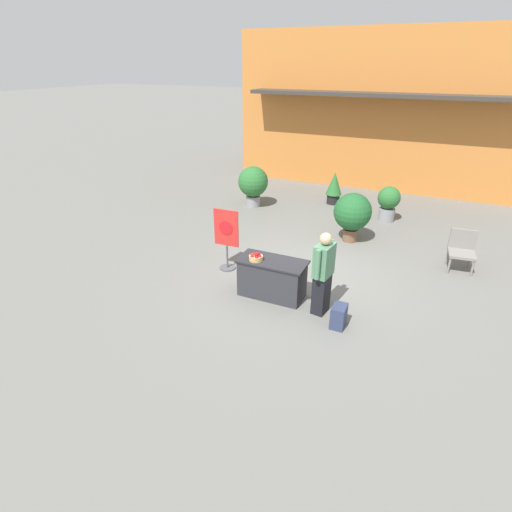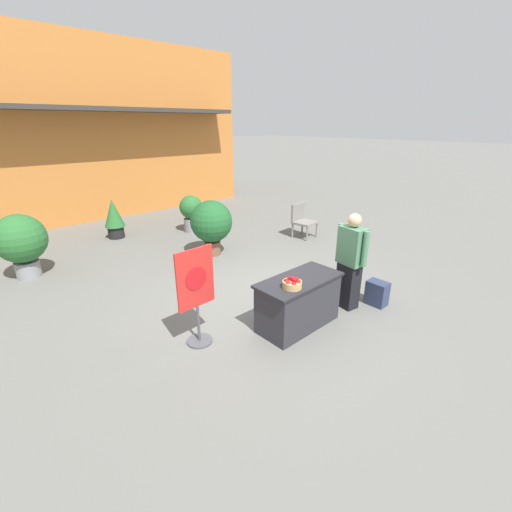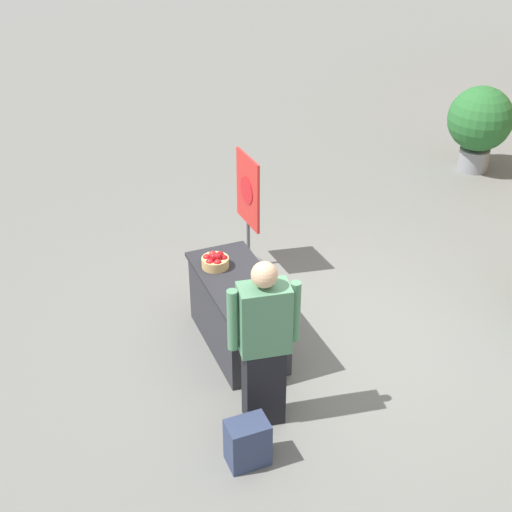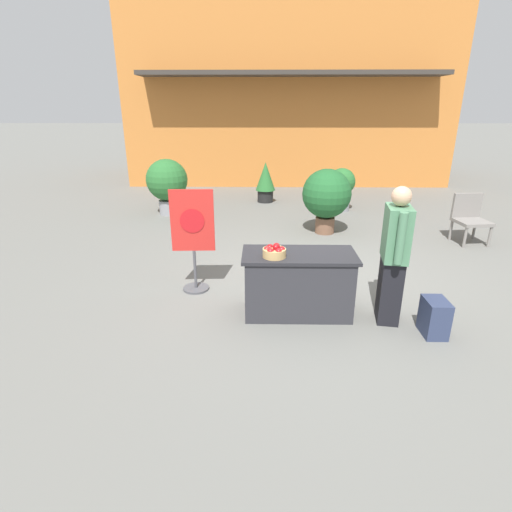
{
  "view_description": "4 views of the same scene",
  "coord_description": "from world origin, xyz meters",
  "px_view_note": "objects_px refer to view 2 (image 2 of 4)",
  "views": [
    {
      "loc": [
        2.29,
        -7.35,
        4.28
      ],
      "look_at": [
        -0.83,
        -0.52,
        0.59
      ],
      "focal_mm": 28.0,
      "sensor_mm": 36.0,
      "label": 1
    },
    {
      "loc": [
        -3.82,
        -3.85,
        2.91
      ],
      "look_at": [
        -0.39,
        -0.09,
        0.92
      ],
      "focal_mm": 24.0,
      "sensor_mm": 36.0,
      "label": 2
    },
    {
      "loc": [
        5.07,
        -2.91,
        4.5
      ],
      "look_at": [
        -0.16,
        -0.79,
        1.08
      ],
      "focal_mm": 50.0,
      "sensor_mm": 36.0,
      "label": 3
    },
    {
      "loc": [
        -0.73,
        -5.35,
        2.4
      ],
      "look_at": [
        -0.81,
        -0.64,
        0.64
      ],
      "focal_mm": 28.0,
      "sensor_mm": 36.0,
      "label": 4
    }
  ],
  "objects_px": {
    "potted_plant_far_left": "(211,223)",
    "potted_plant_far_right": "(114,217)",
    "patio_chair": "(302,219)",
    "potted_plant_near_left": "(191,211)",
    "person_visitor": "(350,261)",
    "backpack": "(377,293)",
    "apple_basket": "(292,283)",
    "poster_board": "(196,293)",
    "potted_plant_near_right": "(21,241)",
    "display_table": "(298,302)"
  },
  "relations": [
    {
      "from": "potted_plant_far_left",
      "to": "potted_plant_far_right",
      "type": "bearing_deg",
      "value": 112.99
    },
    {
      "from": "patio_chair",
      "to": "potted_plant_near_left",
      "type": "bearing_deg",
      "value": -147.24
    },
    {
      "from": "person_visitor",
      "to": "potted_plant_far_right",
      "type": "distance_m",
      "value": 6.48
    },
    {
      "from": "backpack",
      "to": "patio_chair",
      "type": "xyz_separation_m",
      "value": [
        1.94,
        3.33,
        0.28
      ]
    },
    {
      "from": "potted_plant_near_left",
      "to": "backpack",
      "type": "bearing_deg",
      "value": -89.99
    },
    {
      "from": "apple_basket",
      "to": "potted_plant_far_left",
      "type": "height_order",
      "value": "potted_plant_far_left"
    },
    {
      "from": "person_visitor",
      "to": "patio_chair",
      "type": "bearing_deg",
      "value": -119.16
    },
    {
      "from": "poster_board",
      "to": "potted_plant_near_right",
      "type": "height_order",
      "value": "poster_board"
    },
    {
      "from": "potted_plant_far_left",
      "to": "potted_plant_far_right",
      "type": "height_order",
      "value": "potted_plant_far_left"
    },
    {
      "from": "potted_plant_far_right",
      "to": "potted_plant_far_left",
      "type": "bearing_deg",
      "value": -67.01
    },
    {
      "from": "apple_basket",
      "to": "patio_chair",
      "type": "distance_m",
      "value": 4.77
    },
    {
      "from": "display_table",
      "to": "apple_basket",
      "type": "height_order",
      "value": "apple_basket"
    },
    {
      "from": "display_table",
      "to": "potted_plant_near_left",
      "type": "bearing_deg",
      "value": 74.31
    },
    {
      "from": "person_visitor",
      "to": "potted_plant_near_left",
      "type": "bearing_deg",
      "value": -85.46
    },
    {
      "from": "apple_basket",
      "to": "potted_plant_near_left",
      "type": "bearing_deg",
      "value": 71.74
    },
    {
      "from": "poster_board",
      "to": "display_table",
      "type": "bearing_deg",
      "value": 62.33
    },
    {
      "from": "display_table",
      "to": "potted_plant_near_left",
      "type": "relative_size",
      "value": 1.31
    },
    {
      "from": "apple_basket",
      "to": "backpack",
      "type": "bearing_deg",
      "value": -11.58
    },
    {
      "from": "potted_plant_near_left",
      "to": "apple_basket",
      "type": "bearing_deg",
      "value": -108.26
    },
    {
      "from": "potted_plant_far_right",
      "to": "apple_basket",
      "type": "bearing_deg",
      "value": -89.43
    },
    {
      "from": "patio_chair",
      "to": "potted_plant_near_right",
      "type": "xyz_separation_m",
      "value": [
        -6.08,
        1.99,
        0.27
      ]
    },
    {
      "from": "backpack",
      "to": "patio_chair",
      "type": "relative_size",
      "value": 0.47
    },
    {
      "from": "poster_board",
      "to": "potted_plant_far_left",
      "type": "height_order",
      "value": "poster_board"
    },
    {
      "from": "potted_plant_far_left",
      "to": "backpack",
      "type": "bearing_deg",
      "value": -80.35
    },
    {
      "from": "display_table",
      "to": "potted_plant_far_right",
      "type": "bearing_deg",
      "value": 93.34
    },
    {
      "from": "poster_board",
      "to": "potted_plant_near_right",
      "type": "distance_m",
      "value": 4.38
    },
    {
      "from": "poster_board",
      "to": "patio_chair",
      "type": "bearing_deg",
      "value": 112.38
    },
    {
      "from": "display_table",
      "to": "patio_chair",
      "type": "bearing_deg",
      "value": 39.74
    },
    {
      "from": "potted_plant_near_right",
      "to": "potted_plant_far_right",
      "type": "height_order",
      "value": "potted_plant_near_right"
    },
    {
      "from": "person_visitor",
      "to": "potted_plant_far_right",
      "type": "relative_size",
      "value": 1.54
    },
    {
      "from": "display_table",
      "to": "poster_board",
      "type": "bearing_deg",
      "value": 154.66
    },
    {
      "from": "person_visitor",
      "to": "potted_plant_far_left",
      "type": "xyz_separation_m",
      "value": [
        -0.23,
        3.53,
        -0.05
      ]
    },
    {
      "from": "display_table",
      "to": "backpack",
      "type": "distance_m",
      "value": 1.57
    },
    {
      "from": "apple_basket",
      "to": "potted_plant_far_left",
      "type": "relative_size",
      "value": 0.21
    },
    {
      "from": "potted_plant_near_left",
      "to": "potted_plant_near_right",
      "type": "distance_m",
      "value": 4.16
    },
    {
      "from": "patio_chair",
      "to": "potted_plant_near_left",
      "type": "height_order",
      "value": "potted_plant_near_left"
    },
    {
      "from": "apple_basket",
      "to": "potted_plant_far_left",
      "type": "distance_m",
      "value": 3.66
    },
    {
      "from": "person_visitor",
      "to": "patio_chair",
      "type": "relative_size",
      "value": 1.8
    },
    {
      "from": "display_table",
      "to": "person_visitor",
      "type": "xyz_separation_m",
      "value": [
        1.05,
        -0.17,
        0.42
      ]
    },
    {
      "from": "apple_basket",
      "to": "potted_plant_far_right",
      "type": "distance_m",
      "value": 6.28
    },
    {
      "from": "potted_plant_near_left",
      "to": "potted_plant_far_right",
      "type": "bearing_deg",
      "value": 154.07
    },
    {
      "from": "backpack",
      "to": "potted_plant_near_left",
      "type": "distance_m",
      "value": 5.76
    },
    {
      "from": "display_table",
      "to": "poster_board",
      "type": "distance_m",
      "value": 1.55
    },
    {
      "from": "apple_basket",
      "to": "potted_plant_far_right",
      "type": "relative_size",
      "value": 0.26
    },
    {
      "from": "backpack",
      "to": "potted_plant_near_right",
      "type": "xyz_separation_m",
      "value": [
        -4.14,
        5.31,
        0.55
      ]
    },
    {
      "from": "potted_plant_far_left",
      "to": "potted_plant_near_left",
      "type": "xyz_separation_m",
      "value": [
        0.65,
        1.9,
        -0.18
      ]
    },
    {
      "from": "person_visitor",
      "to": "potted_plant_near_right",
      "type": "xyz_separation_m",
      "value": [
        -3.71,
        5.0,
        -0.05
      ]
    },
    {
      "from": "potted_plant_near_left",
      "to": "potted_plant_far_left",
      "type": "bearing_deg",
      "value": -109.0
    },
    {
      "from": "display_table",
      "to": "potted_plant_near_left",
      "type": "distance_m",
      "value": 5.47
    },
    {
      "from": "display_table",
      "to": "potted_plant_near_right",
      "type": "height_order",
      "value": "potted_plant_near_right"
    }
  ]
}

